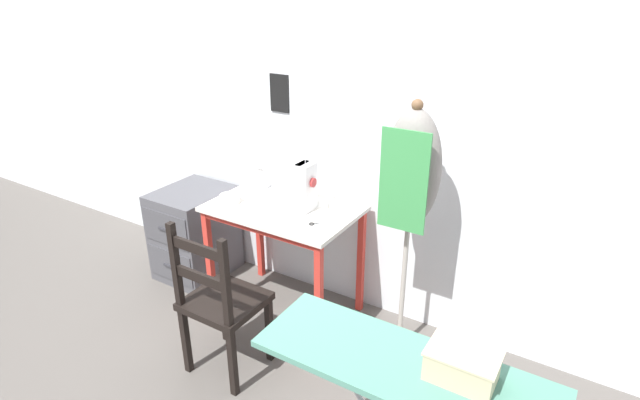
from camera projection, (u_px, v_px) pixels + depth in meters
name	position (u px, v px, depth m)	size (l,w,h in m)	color
ground_plane	(260.00, 333.00, 3.16)	(14.00, 14.00, 0.00)	#5B5651
wall_back	(315.00, 113.00, 3.16)	(10.00, 0.06, 2.55)	silver
sewing_table	(283.00, 223.00, 3.12)	(0.91, 0.60, 0.77)	silver
sewing_machine	(290.00, 185.00, 3.04)	(0.39, 0.15, 0.32)	white
fabric_bowl	(230.00, 198.00, 3.13)	(0.13, 0.13, 0.05)	silver
scissors	(318.00, 224.00, 2.86)	(0.14, 0.11, 0.01)	silver
thread_spool_near_machine	(326.00, 205.00, 3.06)	(0.04, 0.04, 0.04)	silver
wooden_chair	(221.00, 303.00, 2.70)	(0.40, 0.38, 0.94)	black
filing_cabinet	(195.00, 233.00, 3.70)	(0.46, 0.55, 0.67)	#4C4C51
dress_form	(411.00, 184.00, 2.60)	(0.32, 0.32, 1.52)	#846647
ironing_board	(403.00, 376.00, 1.68)	(1.02, 0.35, 0.88)	#518E7A
storage_box	(462.00, 366.00, 1.58)	(0.22, 0.15, 0.11)	beige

